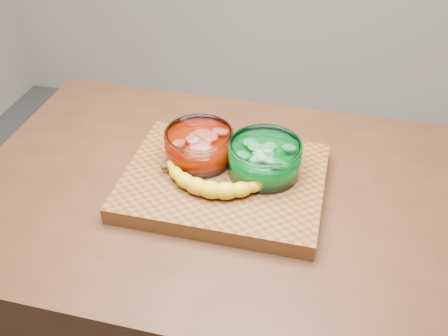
# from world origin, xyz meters

# --- Properties ---
(counter) EXTENTS (1.20, 0.80, 0.90)m
(counter) POSITION_xyz_m (0.00, 0.00, 0.45)
(counter) COLOR #472615
(counter) RESTS_ON ground
(cutting_board) EXTENTS (0.45, 0.35, 0.04)m
(cutting_board) POSITION_xyz_m (0.00, 0.00, 0.92)
(cutting_board) COLOR brown
(cutting_board) RESTS_ON counter
(bowl_red) EXTENTS (0.16, 0.16, 0.07)m
(bowl_red) POSITION_xyz_m (-0.07, 0.05, 0.98)
(bowl_red) COLOR white
(bowl_red) RESTS_ON cutting_board
(bowl_green) EXTENTS (0.16, 0.16, 0.08)m
(bowl_green) POSITION_xyz_m (0.09, 0.03, 0.98)
(bowl_green) COLOR white
(bowl_green) RESTS_ON cutting_board
(banana) EXTENTS (0.28, 0.12, 0.04)m
(banana) POSITION_xyz_m (-0.01, -0.05, 0.96)
(banana) COLOR gold
(banana) RESTS_ON cutting_board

